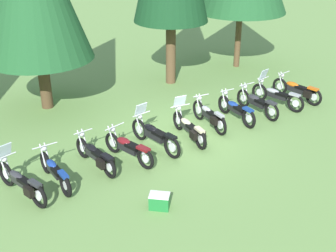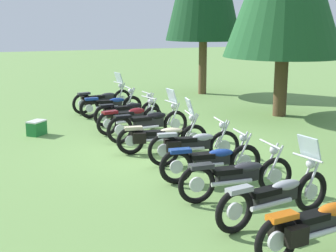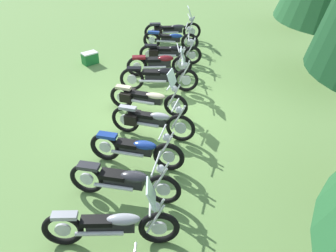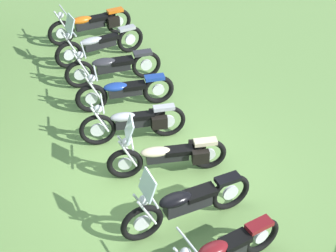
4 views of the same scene
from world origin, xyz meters
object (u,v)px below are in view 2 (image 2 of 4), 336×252
Objects in this scene: motorcycle_0 at (102,99)px; motorcycle_5 at (161,136)px; motorcycle_4 at (150,122)px; motorcycle_9 at (277,195)px; picnic_cooler at (37,128)px; motorcycle_8 at (238,175)px; motorcycle_2 at (126,111)px; motorcycle_6 at (193,145)px; motorcycle_1 at (111,105)px; motorcycle_7 at (212,160)px; motorcycle_10 at (319,224)px; motorcycle_3 at (131,117)px.

motorcycle_0 is 1.00× the size of motorcycle_5.
motorcycle_9 is (5.95, 0.18, -0.04)m from motorcycle_4.
motorcycle_4 is 3.35m from picnic_cooler.
motorcycle_5 is at bearing 96.81° from motorcycle_8.
picnic_cooler is at bearing -175.98° from motorcycle_2.
motorcycle_9 reaches higher than motorcycle_6.
motorcycle_4 reaches higher than motorcycle_2.
motorcycle_0 is 1.05× the size of motorcycle_1.
motorcycle_7 is (2.37, 0.24, -0.00)m from motorcycle_5.
motorcycle_9 is at bearing -83.17° from motorcycle_6.
motorcycle_4 is 1.02× the size of motorcycle_9.
motorcycle_4 reaches higher than motorcycle_8.
motorcycle_9 is 3.79× the size of picnic_cooler.
motorcycle_1 is 3.24m from picnic_cooler.
motorcycle_7 is (3.70, 0.10, -0.06)m from motorcycle_4.
motorcycle_10 is at bearing -78.43° from motorcycle_5.
motorcycle_10 reaches higher than motorcycle_7.
motorcycle_8 is 1.16m from motorcycle_9.
picnic_cooler is at bearing 117.17° from motorcycle_8.
motorcycle_3 is at bearing 85.29° from motorcycle_10.
motorcycle_7 is (7.23, 0.27, 0.02)m from motorcycle_1.
motorcycle_0 is at bearing 87.10° from motorcycle_4.
motorcycle_2 is at bearing 69.20° from motorcycle_3.
motorcycle_4 is 1.04× the size of motorcycle_8.
motorcycle_8 is (9.29, 0.38, -0.01)m from motorcycle_0.
motorcycle_2 is at bearing 81.63° from motorcycle_9.
motorcycle_3 is at bearing 98.76° from motorcycle_7.
motorcycle_2 is at bearing 84.72° from motorcycle_4.
motorcycle_3 is at bearing -90.47° from motorcycle_1.
motorcycle_9 is at bearing -82.63° from motorcycle_7.
motorcycle_7 is at bearing 83.45° from motorcycle_10.
motorcycle_4 is 1.03× the size of motorcycle_10.
motorcycle_6 is at bearing -96.17° from motorcycle_3.
motorcycle_10 reaches higher than motorcycle_2.
motorcycle_2 is 0.94× the size of motorcycle_9.
motorcycle_1 is 0.90× the size of motorcycle_4.
motorcycle_1 is 0.93× the size of motorcycle_10.
motorcycle_10 reaches higher than picnic_cooler.
motorcycle_0 is at bearing 97.86° from motorcycle_7.
motorcycle_3 is at bearing 83.11° from motorcycle_9.
motorcycle_5 is (4.86, 0.02, 0.03)m from motorcycle_1.
picnic_cooler is (-3.05, -2.71, -0.23)m from motorcycle_5.
motorcycle_0 reaches higher than motorcycle_5.
motorcycle_9 is (10.46, 0.45, -0.00)m from motorcycle_0.
motorcycle_3 is 0.89× the size of motorcycle_4.
motorcycle_4 is 3.85× the size of picnic_cooler.
motorcycle_8 is at bearing -95.15° from motorcycle_4.
motorcycle_1 is 1.38m from motorcycle_2.
motorcycle_10 is at bearing 18.61° from picnic_cooler.
motorcycle_7 is 3.43m from motorcycle_10.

